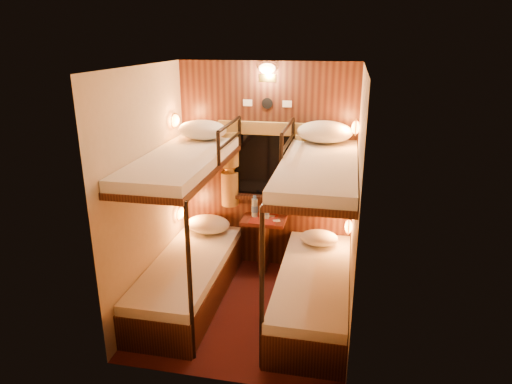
% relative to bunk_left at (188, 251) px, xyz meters
% --- Properties ---
extents(floor, '(2.10, 2.10, 0.00)m').
position_rel_bunk_left_xyz_m(floor, '(0.65, -0.07, -0.56)').
color(floor, '#360E0F').
rests_on(floor, ground).
extents(ceiling, '(2.10, 2.10, 0.00)m').
position_rel_bunk_left_xyz_m(ceiling, '(0.65, -0.07, 1.84)').
color(ceiling, silver).
rests_on(ceiling, wall_back).
extents(wall_back, '(2.40, 0.00, 2.40)m').
position_rel_bunk_left_xyz_m(wall_back, '(0.65, 0.98, 0.64)').
color(wall_back, '#C6B293').
rests_on(wall_back, floor).
extents(wall_front, '(2.40, 0.00, 2.40)m').
position_rel_bunk_left_xyz_m(wall_front, '(0.65, -1.12, 0.64)').
color(wall_front, '#C6B293').
rests_on(wall_front, floor).
extents(wall_left, '(0.00, 2.40, 2.40)m').
position_rel_bunk_left_xyz_m(wall_left, '(-0.35, -0.07, 0.64)').
color(wall_left, '#C6B293').
rests_on(wall_left, floor).
extents(wall_right, '(0.00, 2.40, 2.40)m').
position_rel_bunk_left_xyz_m(wall_right, '(1.65, -0.07, 0.64)').
color(wall_right, '#C6B293').
rests_on(wall_right, floor).
extents(back_panel, '(2.00, 0.03, 2.40)m').
position_rel_bunk_left_xyz_m(back_panel, '(0.65, 0.97, 0.64)').
color(back_panel, black).
rests_on(back_panel, floor).
extents(bunk_left, '(0.72, 1.90, 1.82)m').
position_rel_bunk_left_xyz_m(bunk_left, '(0.00, 0.00, 0.00)').
color(bunk_left, black).
rests_on(bunk_left, floor).
extents(bunk_right, '(0.72, 1.90, 1.82)m').
position_rel_bunk_left_xyz_m(bunk_right, '(1.30, 0.00, 0.00)').
color(bunk_right, black).
rests_on(bunk_right, floor).
extents(window, '(1.00, 0.12, 0.79)m').
position_rel_bunk_left_xyz_m(window, '(0.65, 0.94, 0.62)').
color(window, black).
rests_on(window, back_panel).
extents(curtains, '(1.10, 0.22, 1.00)m').
position_rel_bunk_left_xyz_m(curtains, '(0.65, 0.90, 0.71)').
color(curtains, olive).
rests_on(curtains, back_panel).
extents(back_fixtures, '(0.54, 0.09, 0.48)m').
position_rel_bunk_left_xyz_m(back_fixtures, '(0.65, 0.93, 1.69)').
color(back_fixtures, black).
rests_on(back_fixtures, back_panel).
extents(reading_lamps, '(2.00, 0.20, 1.25)m').
position_rel_bunk_left_xyz_m(reading_lamps, '(0.65, 0.63, 0.68)').
color(reading_lamps, orange).
rests_on(reading_lamps, wall_left).
extents(table, '(0.50, 0.34, 0.66)m').
position_rel_bunk_left_xyz_m(table, '(0.65, 0.78, -0.14)').
color(table, '#4F2212').
rests_on(table, floor).
extents(bottle_left, '(0.07, 0.07, 0.26)m').
position_rel_bunk_left_xyz_m(bottle_left, '(0.53, 0.83, 0.20)').
color(bottle_left, '#99BFE5').
rests_on(bottle_left, table).
extents(bottle_right, '(0.06, 0.06, 0.22)m').
position_rel_bunk_left_xyz_m(bottle_right, '(0.68, 0.80, 0.18)').
color(bottle_right, '#99BFE5').
rests_on(bottle_right, table).
extents(sachet_a, '(0.10, 0.08, 0.01)m').
position_rel_bunk_left_xyz_m(sachet_a, '(0.80, 0.75, 0.09)').
color(sachet_a, silver).
rests_on(sachet_a, table).
extents(sachet_b, '(0.08, 0.07, 0.01)m').
position_rel_bunk_left_xyz_m(sachet_b, '(0.72, 0.87, 0.09)').
color(sachet_b, silver).
rests_on(sachet_b, table).
extents(pillow_lower_left, '(0.52, 0.37, 0.20)m').
position_rel_bunk_left_xyz_m(pillow_lower_left, '(-0.00, 0.71, 0.00)').
color(pillow_lower_left, white).
rests_on(pillow_lower_left, bunk_left).
extents(pillow_lower_right, '(0.42, 0.30, 0.17)m').
position_rel_bunk_left_xyz_m(pillow_lower_right, '(1.30, 0.63, -0.02)').
color(pillow_lower_right, white).
rests_on(pillow_lower_right, bunk_right).
extents(pillow_upper_left, '(0.53, 0.38, 0.21)m').
position_rel_bunk_left_xyz_m(pillow_upper_left, '(-0.00, 0.63, 1.13)').
color(pillow_upper_left, white).
rests_on(pillow_upper_left, bunk_left).
extents(pillow_upper_right, '(0.58, 0.41, 0.23)m').
position_rel_bunk_left_xyz_m(pillow_upper_right, '(1.30, 0.74, 1.14)').
color(pillow_upper_right, white).
rests_on(pillow_upper_right, bunk_right).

